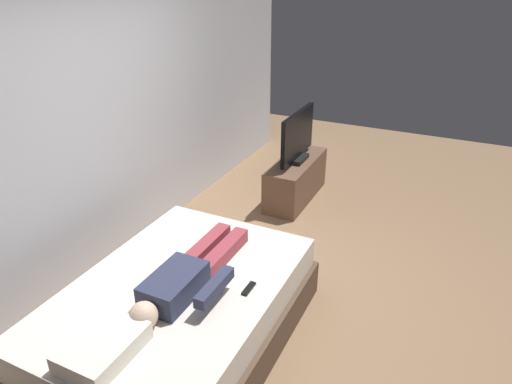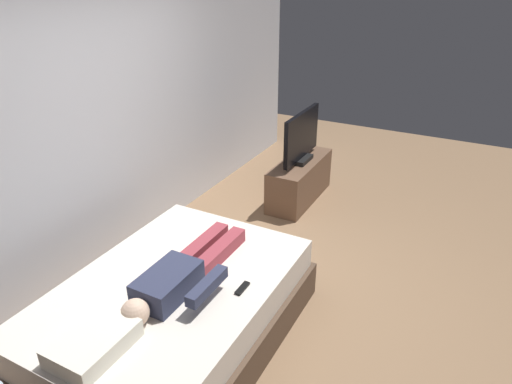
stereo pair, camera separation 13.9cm
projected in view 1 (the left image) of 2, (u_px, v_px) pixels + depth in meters
ground_plane at (274, 301)px, 3.93m from camera, size 10.00×10.00×0.00m
back_wall at (126, 105)px, 4.29m from camera, size 6.40×0.10×2.80m
bed at (179, 316)px, 3.37m from camera, size 2.08×1.45×0.54m
pillow at (103, 347)px, 2.64m from camera, size 0.48×0.34×0.12m
person at (187, 277)px, 3.21m from camera, size 1.26×0.46×0.18m
remote at (249, 288)px, 3.20m from camera, size 0.15×0.04×0.02m
tv_stand at (296, 180)px, 5.54m from camera, size 1.10×0.40×0.50m
tv at (297, 137)px, 5.30m from camera, size 0.88×0.20×0.59m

